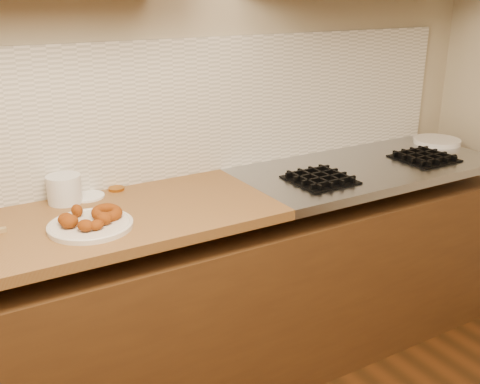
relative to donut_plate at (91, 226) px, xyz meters
name	(u,v)px	position (x,y,z in m)	size (l,w,h in m)	color
wall_back	(106,80)	(0.22, 0.39, 0.44)	(4.00, 0.02, 2.70)	tan
base_cabinet	(149,324)	(0.22, 0.08, -0.52)	(3.60, 0.60, 0.77)	#503015
stovetop	(367,168)	(1.37, 0.08, -0.03)	(1.30, 0.62, 0.04)	#9EA0A5
backsplash	(110,117)	(0.22, 0.38, 0.29)	(3.60, 0.02, 0.60)	silver
burner_grates	(375,167)	(1.35, 0.00, 0.00)	(0.91, 0.26, 0.03)	black
donut_plate	(91,226)	(0.00, 0.00, 0.00)	(0.30, 0.30, 0.02)	silver
ring_donut	(107,213)	(0.07, 0.02, 0.03)	(0.11, 0.11, 0.04)	#7F3007
fried_dough_chunks	(81,220)	(-0.03, -0.01, 0.03)	(0.19, 0.21, 0.05)	#7F3007
plastic_tub	(64,189)	(-0.01, 0.30, 0.05)	(0.13, 0.13, 0.11)	silver
tub_lid	(87,196)	(0.08, 0.31, 0.00)	(0.14, 0.14, 0.01)	white
brass_jar_lid	(116,189)	(0.21, 0.34, 0.00)	(0.07, 0.07, 0.01)	#B16D20
plate_stack	(437,141)	(1.96, 0.18, 0.00)	(0.25, 0.25, 0.02)	silver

